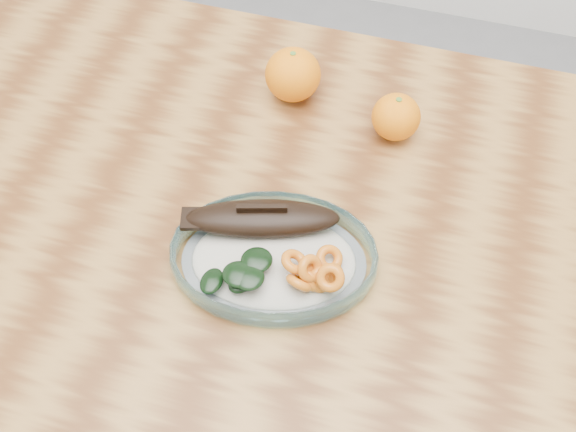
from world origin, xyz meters
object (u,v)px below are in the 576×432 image
Objects in this scene: plated_meal at (273,255)px; orange_right at (396,117)px; orange_left at (293,75)px; dining_table at (260,271)px.

plated_meal is 8.02× the size of orange_right.
dining_table is at bearing -84.31° from orange_left.
plated_meal is (0.03, -0.04, 0.12)m from dining_table.
orange_right is at bearing 56.62° from plated_meal.
plated_meal is at bearing -78.36° from orange_left.
dining_table is 15.31× the size of orange_left.
plated_meal is at bearing -110.91° from orange_right.
dining_table is 2.27× the size of plated_meal.
dining_table is at bearing 115.47° from plated_meal.
dining_table is 0.28m from orange_right.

